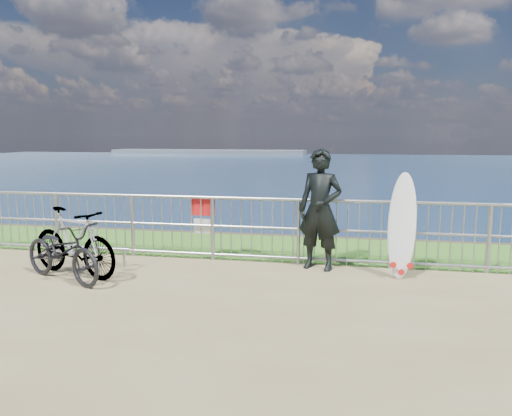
% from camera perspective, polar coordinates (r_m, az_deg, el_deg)
% --- Properties ---
extents(grass_strip, '(120.00, 120.00, 0.00)m').
position_cam_1_polar(grass_strip, '(9.76, -0.30, -4.43)').
color(grass_strip, '#357720').
rests_on(grass_strip, ground).
extents(seascape, '(260.00, 260.00, 5.00)m').
position_cam_1_polar(seascape, '(160.85, -5.41, 6.20)').
color(seascape, brown).
rests_on(seascape, ground).
extents(railing, '(10.06, 0.10, 1.13)m').
position_cam_1_polar(railing, '(8.59, -1.70, -2.32)').
color(railing, '#909398').
rests_on(railing, ground).
extents(surfer, '(0.81, 0.64, 1.96)m').
position_cam_1_polar(surfer, '(8.09, 7.34, -0.18)').
color(surfer, black).
rests_on(surfer, ground).
extents(surfboard, '(0.49, 0.45, 1.62)m').
position_cam_1_polar(surfboard, '(7.93, 16.33, -2.34)').
color(surfboard, silver).
rests_on(surfboard, ground).
extents(bicycle_near, '(1.81, 1.26, 0.90)m').
position_cam_1_polar(bicycle_near, '(8.00, -21.28, -4.65)').
color(bicycle_near, black).
rests_on(bicycle_near, ground).
extents(bicycle_far, '(1.84, 1.05, 1.07)m').
position_cam_1_polar(bicycle_far, '(8.21, -20.14, -3.68)').
color(bicycle_far, black).
rests_on(bicycle_far, ground).
extents(bike_rack, '(1.60, 0.05, 0.34)m').
position_cam_1_polar(bike_rack, '(8.84, -18.97, -4.50)').
color(bike_rack, '#909398').
rests_on(bike_rack, ground).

